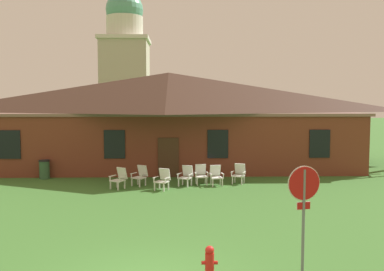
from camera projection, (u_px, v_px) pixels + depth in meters
brick_building at (169, 118)px, 26.89m from camera, size 22.58×10.40×5.85m
dome_tower at (125, 70)px, 44.01m from camera, size 5.18×5.18×16.41m
stop_sign at (304, 198)px, 9.54m from camera, size 0.79×0.21×2.50m
lawn_chair_by_porch at (119, 178)px, 19.17m from camera, size 0.85×0.87×0.96m
lawn_chair_near_door at (140, 175)px, 19.88m from camera, size 0.84×0.87×0.96m
lawn_chair_left_end at (163, 179)px, 18.88m from camera, size 0.81×0.85×0.96m
lawn_chair_middle at (186, 175)px, 19.83m from camera, size 0.80×0.84×0.96m
lawn_chair_right_end at (201, 174)px, 20.19m from camera, size 0.68×0.71×0.96m
lawn_chair_far_side at (216, 175)px, 19.90m from camera, size 0.70×0.73×0.96m
lawn_chair_under_eave at (239, 173)px, 20.41m from camera, size 0.79×0.83×0.96m
fire_hydrant at (210, 264)px, 9.21m from camera, size 0.36×0.28×0.79m
trash_bin at (44, 169)px, 21.62m from camera, size 0.56×0.56×0.98m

